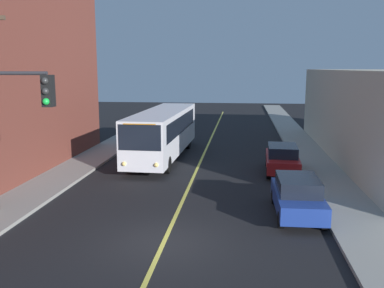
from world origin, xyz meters
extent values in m
plane|color=black|center=(0.00, 0.00, 0.00)|extent=(120.00, 120.00, 0.00)
cube|color=gray|center=(-7.25, 10.00, 0.07)|extent=(2.50, 90.00, 0.15)
cube|color=gray|center=(7.25, 10.00, 0.07)|extent=(2.50, 90.00, 0.15)
cube|color=#D8CC4C|center=(0.00, 15.00, 0.01)|extent=(0.16, 60.00, 0.01)
cube|color=black|center=(-8.54, 6.89, 1.60)|extent=(0.06, 15.92, 1.30)
cube|color=black|center=(-8.54, 6.89, 4.80)|extent=(0.06, 15.92, 1.30)
cube|color=black|center=(-8.54, 6.89, 8.00)|extent=(0.06, 15.92, 1.30)
cube|color=black|center=(8.54, 15.12, 1.60)|extent=(0.06, 17.07, 1.30)
cube|color=silver|center=(-2.60, 14.03, 1.83)|extent=(2.89, 12.07, 2.75)
cube|color=black|center=(-2.77, 8.05, 2.35)|extent=(2.35, 0.15, 1.40)
cube|color=black|center=(-2.43, 20.00, 2.45)|extent=(2.30, 0.15, 1.10)
cube|color=black|center=(-3.85, 14.06, 2.35)|extent=(0.35, 10.20, 1.10)
cube|color=black|center=(-1.35, 13.99, 2.35)|extent=(0.35, 10.20, 1.10)
cube|color=orange|center=(-2.77, 8.06, 2.95)|extent=(1.79, 0.11, 0.30)
sphere|color=#F9D872|center=(-3.66, 8.04, 0.90)|extent=(0.24, 0.24, 0.24)
sphere|color=#F9D872|center=(-1.88, 7.98, 0.90)|extent=(0.24, 0.24, 0.24)
cylinder|color=black|center=(-3.84, 9.86, 0.50)|extent=(0.33, 1.01, 1.00)
cylinder|color=black|center=(-1.59, 9.80, 0.50)|extent=(0.33, 1.01, 1.00)
cylinder|color=black|center=(-3.62, 17.56, 0.50)|extent=(0.33, 1.01, 1.00)
cylinder|color=black|center=(-1.38, 17.49, 0.50)|extent=(0.33, 1.01, 1.00)
cube|color=navy|center=(4.96, 3.40, 0.67)|extent=(1.87, 4.43, 0.70)
cube|color=black|center=(4.96, 3.40, 1.32)|extent=(1.66, 2.49, 0.60)
cylinder|color=black|center=(4.18, 1.88, 0.32)|extent=(0.23, 0.64, 0.64)
cylinder|color=black|center=(5.78, 1.91, 0.32)|extent=(0.23, 0.64, 0.64)
cylinder|color=black|center=(4.14, 4.88, 0.32)|extent=(0.23, 0.64, 0.64)
cylinder|color=black|center=(5.74, 4.91, 0.32)|extent=(0.23, 0.64, 0.64)
cube|color=maroon|center=(4.99, 10.71, 0.67)|extent=(1.97, 4.47, 0.70)
cube|color=black|center=(4.99, 10.71, 1.32)|extent=(1.71, 2.52, 0.60)
cylinder|color=black|center=(4.13, 9.24, 0.32)|extent=(0.24, 0.65, 0.64)
cylinder|color=black|center=(5.73, 9.18, 0.32)|extent=(0.24, 0.65, 0.64)
cylinder|color=black|center=(4.25, 12.24, 0.32)|extent=(0.24, 0.65, 0.64)
cylinder|color=black|center=(5.84, 12.18, 0.32)|extent=(0.24, 0.65, 0.64)
cube|color=black|center=(-3.45, -0.97, 5.30)|extent=(0.32, 0.36, 1.00)
sphere|color=#2D2D2D|center=(-3.45, -1.16, 5.62)|extent=(0.22, 0.22, 0.22)
sphere|color=#2D2D2D|center=(-3.45, -1.16, 5.30)|extent=(0.22, 0.22, 0.22)
sphere|color=green|center=(-3.45, -1.16, 4.98)|extent=(0.22, 0.22, 0.22)
camera|label=1|loc=(2.63, -13.82, 6.02)|focal=39.86mm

